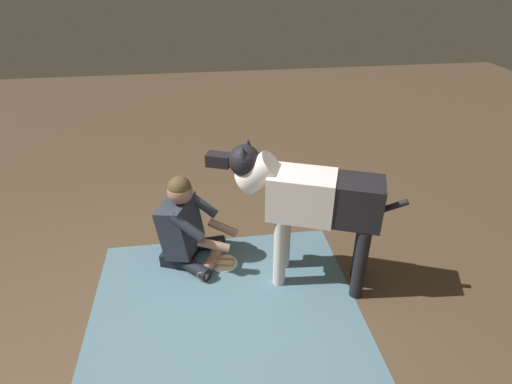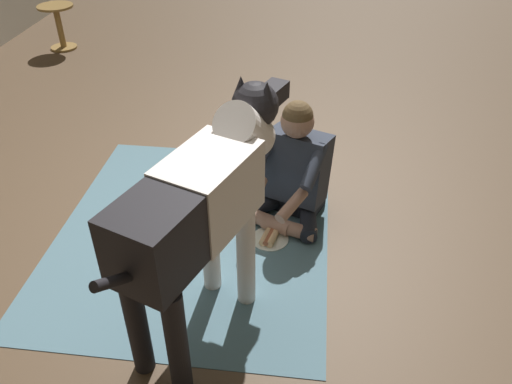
{
  "view_description": "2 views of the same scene",
  "coord_description": "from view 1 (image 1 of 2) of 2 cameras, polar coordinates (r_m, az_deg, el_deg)",
  "views": [
    {
      "loc": [
        -0.19,
        2.12,
        2.38
      ],
      "look_at": [
        -0.61,
        -0.82,
        0.63
      ],
      "focal_mm": 28.7,
      "sensor_mm": 36.0,
      "label": 1
    },
    {
      "loc": [
        -2.78,
        -0.88,
        2.17
      ],
      "look_at": [
        -0.45,
        -0.6,
        0.48
      ],
      "focal_mm": 35.77,
      "sensor_mm": 36.0,
      "label": 2
    }
  ],
  "objects": [
    {
      "name": "area_rug",
      "position": [
        3.3,
        -4.28,
        -15.66
      ],
      "size": [
        2.05,
        1.75,
        0.01
      ],
      "primitive_type": "cube",
      "color": "slate",
      "rests_on": "ground"
    },
    {
      "name": "large_dog",
      "position": [
        3.1,
        7.37,
        -1.12
      ],
      "size": [
        1.42,
        0.68,
        1.18
      ],
      "color": "silver",
      "rests_on": "ground"
    },
    {
      "name": "hot_dog_on_plate",
      "position": [
        3.66,
        -4.5,
        -9.68
      ],
      "size": [
        0.24,
        0.24,
        0.06
      ],
      "color": "white",
      "rests_on": "ground"
    },
    {
      "name": "person_sitting_on_floor",
      "position": [
        3.56,
        -9.7,
        -4.94
      ],
      "size": [
        0.7,
        0.61,
        0.83
      ],
      "color": "black",
      "rests_on": "ground"
    },
    {
      "name": "ground_plane",
      "position": [
        3.19,
        -9.2,
        -18.22
      ],
      "size": [
        14.77,
        14.77,
        0.0
      ],
      "primitive_type": "plane",
      "color": "brown"
    }
  ]
}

